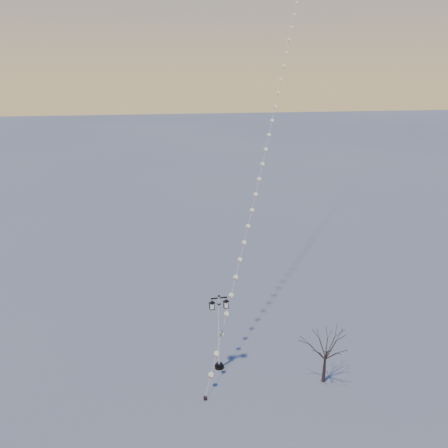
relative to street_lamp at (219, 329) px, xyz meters
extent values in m
plane|color=slate|center=(0.12, -3.36, -3.15)|extent=(300.00, 300.00, 0.00)
cylinder|color=black|center=(0.00, 0.00, -3.06)|extent=(0.63, 0.63, 0.18)
cylinder|color=black|center=(0.00, 0.00, -2.89)|extent=(0.45, 0.45, 0.16)
cylinder|color=white|center=(0.00, 0.00, -0.16)|extent=(0.15, 0.15, 5.32)
cylinder|color=black|center=(0.00, 0.00, 1.88)|extent=(0.23, 0.23, 0.07)
cube|color=black|center=(0.00, 0.00, 2.33)|extent=(1.08, 0.16, 0.07)
sphere|color=black|center=(0.00, 0.00, 2.47)|extent=(0.16, 0.16, 0.16)
pyramid|color=black|center=(-0.47, -0.04, 2.16)|extent=(0.50, 0.50, 0.16)
cube|color=beige|center=(-0.47, -0.04, 1.81)|extent=(0.29, 0.29, 0.38)
cube|color=black|center=(-0.47, -0.04, 1.60)|extent=(0.34, 0.34, 0.05)
pyramid|color=black|center=(0.47, 0.04, 2.16)|extent=(0.50, 0.50, 0.16)
cube|color=beige|center=(0.47, 0.04, 1.81)|extent=(0.29, 0.29, 0.38)
cube|color=black|center=(0.47, 0.04, 1.60)|extent=(0.34, 0.34, 0.05)
cone|color=#33221D|center=(6.71, -2.30, -2.13)|extent=(0.24, 0.24, 2.04)
cylinder|color=black|center=(-1.25, -3.07, -3.04)|extent=(0.22, 0.22, 0.22)
cylinder|color=black|center=(-1.25, -3.07, -3.02)|extent=(0.03, 0.03, 0.28)
cone|color=#FB5220|center=(7.13, 15.90, 15.77)|extent=(0.09, 0.09, 0.31)
cylinder|color=white|center=(-1.25, -3.07, -2.49)|extent=(0.02, 0.02, 0.88)
camera|label=1|loc=(-3.06, -27.12, 17.43)|focal=37.69mm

